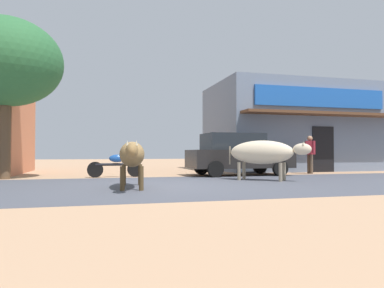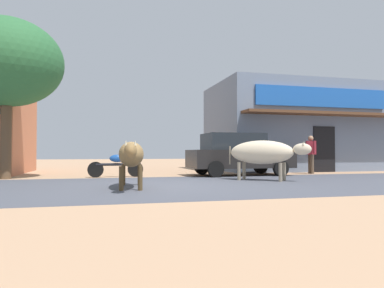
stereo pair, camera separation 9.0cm
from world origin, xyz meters
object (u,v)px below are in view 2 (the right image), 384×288
Objects in this scene: parked_hatchback_car at (238,154)px; cow_near_brown at (131,155)px; roadside_tree at (7,63)px; parked_motorcycle at (117,165)px; pedestrian_by_shop at (311,151)px; cow_far_dark at (263,153)px.

parked_hatchback_car reaches higher than cow_near_brown.
cow_near_brown is (3.88, -4.20, -3.12)m from roadside_tree.
cow_near_brown is (0.18, -4.17, 0.38)m from parked_motorcycle.
pedestrian_by_shop is (11.82, 0.15, -3.02)m from roadside_tree.
roadside_tree is 8.94m from parked_hatchback_car.
parked_motorcycle is at bearing -0.52° from roadside_tree.
roadside_tree is at bearing 132.75° from cow_near_brown.
roadside_tree is 6.52m from cow_near_brown.
roadside_tree is at bearing 178.92° from parked_hatchback_car.
parked_hatchback_car reaches higher than cow_far_dark.
pedestrian_by_shop is at bearing 5.02° from parked_hatchback_car.
parked_hatchback_car is at bearing -174.98° from pedestrian_by_shop.
cow_far_dark reaches higher than parked_motorcycle.
roadside_tree is 2.41× the size of cow_far_dark.
roadside_tree reaches higher than pedestrian_by_shop.
parked_hatchback_car is 2.52× the size of pedestrian_by_shop.
parked_hatchback_car is (8.37, -0.16, -3.12)m from roadside_tree.
roadside_tree reaches higher than cow_near_brown.
cow_near_brown is at bearing -47.25° from roadside_tree.
parked_hatchback_car is 2.63m from cow_far_dark.
cow_near_brown is at bearing -151.30° from pedestrian_by_shop.
cow_near_brown is 1.75× the size of pedestrian_by_shop.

